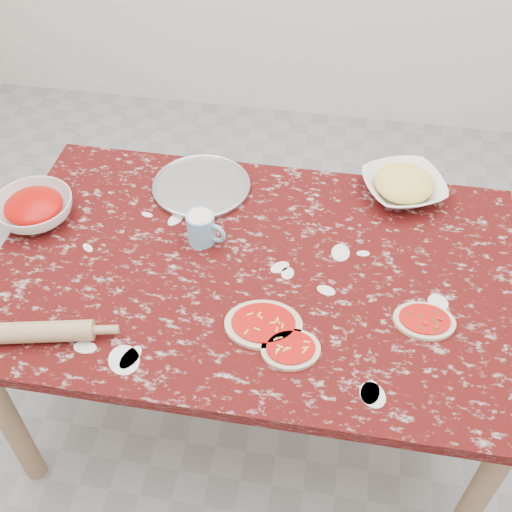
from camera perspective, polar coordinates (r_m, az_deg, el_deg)
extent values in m
plane|color=gray|center=(2.50, 0.00, -12.82)|extent=(4.00, 4.00, 0.00)
cube|color=#3E0A09|center=(1.91, 0.00, -1.46)|extent=(1.60, 1.00, 0.04)
cube|color=#906F51|center=(1.95, 0.00, -2.64)|extent=(1.50, 0.90, 0.08)
cylinder|color=#906F51|center=(2.19, -21.55, -13.73)|extent=(0.07, 0.07, 0.71)
cylinder|color=#906F51|center=(2.04, 19.46, -19.91)|extent=(0.07, 0.07, 0.71)
cylinder|color=#906F51|center=(2.63, -14.07, 1.69)|extent=(0.07, 0.07, 0.71)
cylinder|color=#906F51|center=(2.51, 18.14, -2.22)|extent=(0.07, 0.07, 0.71)
cylinder|color=#B2B2B7|center=(2.17, -4.98, 6.30)|extent=(0.34, 0.34, 0.01)
imported|color=white|center=(2.15, -19.47, 4.02)|extent=(0.31, 0.31, 0.08)
imported|color=white|center=(2.17, 13.23, 6.10)|extent=(0.35, 0.35, 0.06)
cylinder|color=#73AECF|center=(1.95, -5.03, 2.54)|extent=(0.09, 0.09, 0.10)
torus|color=#73AECF|center=(1.93, -3.71, 2.09)|extent=(0.07, 0.03, 0.07)
cylinder|color=silver|center=(1.92, -5.10, 3.31)|extent=(0.07, 0.07, 0.01)
ellipsoid|color=beige|center=(1.75, 0.68, -6.26)|extent=(0.23, 0.19, 0.01)
ellipsoid|color=red|center=(1.74, 0.68, -6.09)|extent=(0.19, 0.16, 0.00)
ellipsoid|color=beige|center=(1.70, 3.17, -8.49)|extent=(0.19, 0.17, 0.01)
ellipsoid|color=red|center=(1.69, 3.18, -8.32)|extent=(0.16, 0.14, 0.00)
ellipsoid|color=beige|center=(1.82, 15.04, -5.74)|extent=(0.17, 0.13, 0.01)
ellipsoid|color=red|center=(1.81, 15.09, -5.57)|extent=(0.14, 0.11, 0.00)
cylinder|color=tan|center=(1.80, -19.10, -6.55)|extent=(0.30, 0.12, 0.06)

